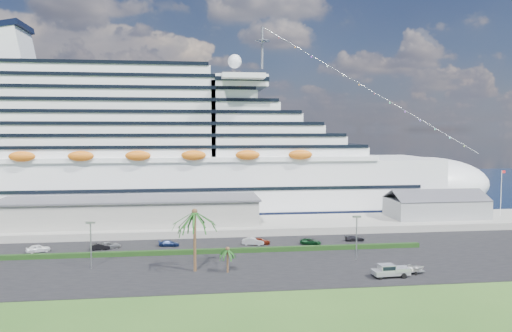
{
  "coord_description": "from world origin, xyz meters",
  "views": [
    {
      "loc": [
        -10.22,
        -80.69,
        24.33
      ],
      "look_at": [
        3.87,
        30.0,
        16.24
      ],
      "focal_mm": 35.0,
      "sensor_mm": 36.0,
      "label": 1
    }
  ],
  "objects": [
    {
      "name": "ground",
      "position": [
        0.0,
        0.0,
        0.0
      ],
      "size": [
        420.0,
        420.0,
        0.0
      ],
      "primitive_type": "plane",
      "color": "#2B531B",
      "rests_on": "ground"
    },
    {
      "name": "asphalt_lot",
      "position": [
        0.0,
        11.0,
        0.06
      ],
      "size": [
        140.0,
        38.0,
        0.12
      ],
      "primitive_type": "cube",
      "color": "black",
      "rests_on": "ground"
    },
    {
      "name": "wharf",
      "position": [
        0.0,
        40.0,
        0.9
      ],
      "size": [
        240.0,
        20.0,
        1.8
      ],
      "primitive_type": "cube",
      "color": "gray",
      "rests_on": "ground"
    },
    {
      "name": "water",
      "position": [
        0.0,
        130.0,
        0.01
      ],
      "size": [
        420.0,
        160.0,
        0.02
      ],
      "primitive_type": "cube",
      "color": "black",
      "rests_on": "ground"
    },
    {
      "name": "cruise_ship",
      "position": [
        -21.53,
        64.0,
        16.69
      ],
      "size": [
        191.0,
        38.0,
        54.0
      ],
      "color": "silver",
      "rests_on": "ground"
    },
    {
      "name": "terminal_building",
      "position": [
        -25.0,
        40.0,
        5.01
      ],
      "size": [
        61.0,
        15.0,
        6.3
      ],
      "color": "gray",
      "rests_on": "wharf"
    },
    {
      "name": "port_shed",
      "position": [
        52.0,
        40.0,
        4.4
      ],
      "size": [
        24.0,
        12.31,
        7.37
      ],
      "color": "gray",
      "rests_on": "wharf"
    },
    {
      "name": "flagpole",
      "position": [
        70.04,
        40.0,
        8.27
      ],
      "size": [
        1.08,
        0.16,
        12.0
      ],
      "color": "silver",
      "rests_on": "wharf"
    },
    {
      "name": "hedge",
      "position": [
        -8.0,
        16.0,
        0.57
      ],
      "size": [
        88.0,
        1.1,
        0.9
      ],
      "primitive_type": "cube",
      "color": "black",
      "rests_on": "asphalt_lot"
    },
    {
      "name": "lamp_post_left",
      "position": [
        -28.0,
        8.0,
        5.34
      ],
      "size": [
        1.6,
        0.35,
        8.27
      ],
      "color": "gray",
      "rests_on": "asphalt_lot"
    },
    {
      "name": "lamp_post_right",
      "position": [
        20.0,
        8.0,
        5.34
      ],
      "size": [
        1.6,
        0.35,
        8.27
      ],
      "color": "gray",
      "rests_on": "asphalt_lot"
    },
    {
      "name": "palm_tall",
      "position": [
        -10.0,
        4.0,
        9.2
      ],
      "size": [
        8.82,
        8.82,
        11.13
      ],
      "color": "#47301E",
      "rests_on": "ground"
    },
    {
      "name": "palm_short",
      "position": [
        -4.5,
        2.5,
        3.67
      ],
      "size": [
        3.53,
        3.53,
        4.56
      ],
      "color": "#47301E",
      "rests_on": "ground"
    },
    {
      "name": "parked_car_0",
      "position": [
        -40.79,
        21.22,
        0.88
      ],
      "size": [
        4.83,
        3.46,
        1.53
      ],
      "primitive_type": "imported",
      "rotation": [
        0.0,
        0.0,
        1.99
      ],
      "color": "white",
      "rests_on": "asphalt_lot"
    },
    {
      "name": "parked_car_1",
      "position": [
        -28.99,
        21.77,
        0.76
      ],
      "size": [
        4.07,
        1.9,
        1.29
      ],
      "primitive_type": "imported",
      "rotation": [
        0.0,
        0.0,
        1.71
      ],
      "color": "black",
      "rests_on": "asphalt_lot"
    },
    {
      "name": "parked_car_2",
      "position": [
        -27.34,
        22.79,
        0.75
      ],
      "size": [
        4.98,
        3.38,
        1.27
      ],
      "primitive_type": "imported",
      "rotation": [
        0.0,
        0.0,
        1.88
      ],
      "color": "gray",
      "rests_on": "asphalt_lot"
    },
    {
      "name": "parked_car_3",
      "position": [
        -15.29,
        23.17,
        0.74
      ],
      "size": [
        4.45,
        2.29,
        1.23
      ],
      "primitive_type": "imported",
      "rotation": [
        0.0,
        0.0,
        1.43
      ],
      "color": "#152249",
      "rests_on": "asphalt_lot"
    },
    {
      "name": "parked_car_4",
      "position": [
        3.74,
        22.35,
        0.86
      ],
      "size": [
        4.38,
        1.88,
        1.48
      ],
      "primitive_type": "imported",
      "rotation": [
        0.0,
        0.0,
        1.54
      ],
      "color": "#611B0C",
      "rests_on": "asphalt_lot"
    },
    {
      "name": "parked_car_5",
      "position": [
        2.28,
        22.16,
        0.88
      ],
      "size": [
        4.87,
        2.71,
        1.52
      ],
      "primitive_type": "imported",
      "rotation": [
        0.0,
        0.0,
        1.32
      ],
      "color": "#ABAEB3",
      "rests_on": "asphalt_lot"
    },
    {
      "name": "parked_car_6",
      "position": [
        14.42,
        21.06,
        0.74
      ],
      "size": [
        4.91,
        3.69,
        1.24
      ],
      "primitive_type": "imported",
      "rotation": [
        0.0,
        0.0,
        1.15
      ],
      "color": "black",
      "rests_on": "asphalt_lot"
    },
    {
      "name": "parked_car_7",
      "position": [
        24.75,
        23.13,
        0.74
      ],
      "size": [
        4.26,
        1.73,
        1.24
      ],
      "primitive_type": "imported",
      "rotation": [
        0.0,
        0.0,
        1.57
      ],
      "color": "black",
      "rests_on": "asphalt_lot"
    },
    {
      "name": "pickup_truck",
      "position": [
        21.87,
        -3.63,
        1.3
      ],
      "size": [
        6.19,
        2.56,
        2.15
      ],
      "color": "black",
      "rests_on": "asphalt_lot"
    },
    {
      "name": "boat_trailer",
      "position": [
        26.23,
        -2.31,
        1.11
      ],
      "size": [
        5.31,
        3.69,
        1.5
      ],
      "color": "gray",
      "rests_on": "asphalt_lot"
    }
  ]
}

